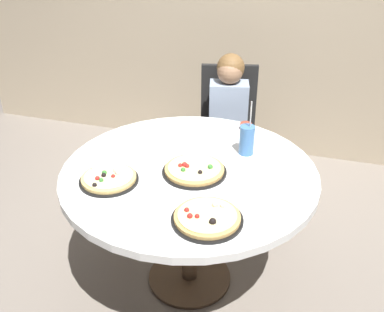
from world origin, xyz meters
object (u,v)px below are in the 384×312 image
(dining_table, at_px, (189,184))
(sauce_bowl, at_px, (246,126))
(chair_wooden, at_px, (228,125))
(diner_child, at_px, (227,142))
(pizza_veggie, at_px, (194,170))
(pizza_cheese, at_px, (109,178))
(soda_cup, at_px, (247,140))
(pizza_pepperoni, at_px, (207,218))

(dining_table, xyz_separation_m, sauce_bowl, (0.19, 0.54, 0.11))
(chair_wooden, relative_size, diner_child, 0.88)
(dining_table, xyz_separation_m, diner_child, (0.02, 0.85, -0.18))
(pizza_veggie, bearing_deg, pizza_cheese, -152.46)
(pizza_veggie, xyz_separation_m, soda_cup, (0.21, 0.27, 0.06))
(pizza_veggie, bearing_deg, soda_cup, 52.47)
(chair_wooden, bearing_deg, pizza_pepperoni, -81.25)
(chair_wooden, distance_m, pizza_veggie, 1.08)
(pizza_cheese, height_order, soda_cup, soda_cup)
(pizza_pepperoni, bearing_deg, pizza_veggie, 114.40)
(pizza_veggie, relative_size, sauce_bowl, 4.61)
(dining_table, relative_size, pizza_veggie, 4.03)
(sauce_bowl, bearing_deg, pizza_pepperoni, -89.52)
(pizza_cheese, bearing_deg, soda_cup, 38.74)
(chair_wooden, bearing_deg, diner_child, -78.30)
(pizza_veggie, height_order, soda_cup, soda_cup)
(pizza_cheese, relative_size, soda_cup, 0.93)
(pizza_veggie, relative_size, soda_cup, 1.05)
(pizza_veggie, height_order, sauce_bowl, pizza_veggie)
(chair_wooden, bearing_deg, pizza_veggie, -87.00)
(chair_wooden, height_order, pizza_veggie, chair_wooden)
(pizza_cheese, bearing_deg, diner_child, 71.58)
(pizza_veggie, bearing_deg, diner_child, 91.19)
(dining_table, distance_m, pizza_cheese, 0.42)
(pizza_pepperoni, height_order, sauce_bowl, pizza_pepperoni)
(pizza_pepperoni, bearing_deg, diner_child, 98.32)
(diner_child, height_order, pizza_pepperoni, diner_child)
(pizza_veggie, distance_m, pizza_cheese, 0.42)
(dining_table, bearing_deg, pizza_veggie, -36.22)
(diner_child, distance_m, pizza_cheese, 1.16)
(diner_child, relative_size, pizza_veggie, 3.35)
(chair_wooden, height_order, pizza_pepperoni, chair_wooden)
(sauce_bowl, bearing_deg, chair_wooden, 113.26)
(diner_child, height_order, soda_cup, diner_child)
(pizza_veggie, distance_m, sauce_bowl, 0.59)
(pizza_veggie, distance_m, pizza_pepperoni, 0.39)
(dining_table, distance_m, soda_cup, 0.39)
(pizza_cheese, bearing_deg, chair_wooden, 75.66)
(dining_table, bearing_deg, chair_wooden, 91.13)
(diner_child, relative_size, sauce_bowl, 15.46)
(chair_wooden, xyz_separation_m, pizza_veggie, (0.06, -1.05, 0.24))
(pizza_pepperoni, xyz_separation_m, soda_cup, (0.05, 0.63, 0.06))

